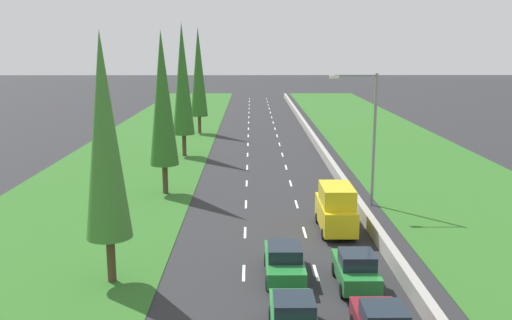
% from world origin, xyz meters
% --- Properties ---
extents(ground_plane, '(300.00, 300.00, 0.00)m').
position_xyz_m(ground_plane, '(0.00, 60.00, 0.00)').
color(ground_plane, '#28282B').
rests_on(ground_plane, ground).
extents(grass_verge_left, '(14.00, 140.00, 0.04)m').
position_xyz_m(grass_verge_left, '(-12.65, 60.00, 0.02)').
color(grass_verge_left, '#2D6623').
rests_on(grass_verge_left, ground).
extents(grass_verge_right, '(14.00, 140.00, 0.04)m').
position_xyz_m(grass_verge_right, '(14.35, 60.00, 0.02)').
color(grass_verge_right, '#2D6623').
rests_on(grass_verge_right, ground).
extents(median_barrier, '(0.44, 120.00, 0.85)m').
position_xyz_m(median_barrier, '(5.70, 60.00, 0.42)').
color(median_barrier, '#9E9B93').
rests_on(median_barrier, ground).
extents(lane_markings, '(3.64, 116.00, 0.01)m').
position_xyz_m(lane_markings, '(0.00, 60.00, 0.01)').
color(lane_markings, white).
rests_on(lane_markings, ground).
extents(green_hatchback_centre_lane, '(1.74, 3.90, 1.72)m').
position_xyz_m(green_hatchback_centre_lane, '(0.18, 20.84, 0.84)').
color(green_hatchback_centre_lane, '#237A33').
rests_on(green_hatchback_centre_lane, ground).
extents(green_sedan_centre_lane_fourth, '(1.82, 4.50, 1.64)m').
position_xyz_m(green_sedan_centre_lane_fourth, '(0.17, 26.50, 0.81)').
color(green_sedan_centre_lane_fourth, '#237A33').
rests_on(green_sedan_centre_lane_fourth, ground).
extents(green_hatchback_right_lane, '(1.74, 3.90, 1.72)m').
position_xyz_m(green_hatchback_right_lane, '(3.36, 25.41, 0.84)').
color(green_hatchback_right_lane, '#237A33').
rests_on(green_hatchback_right_lane, ground).
extents(yellow_van_right_lane, '(1.96, 4.90, 2.82)m').
position_xyz_m(yellow_van_right_lane, '(3.59, 33.22, 1.40)').
color(yellow_van_right_lane, yellow).
rests_on(yellow_van_right_lane, ground).
extents(poplar_tree_second, '(2.09, 2.09, 11.50)m').
position_xyz_m(poplar_tree_second, '(-7.85, 26.03, 6.80)').
color(poplar_tree_second, '#4C3823').
rests_on(poplar_tree_second, ground).
extents(poplar_tree_third, '(2.10, 2.10, 11.92)m').
position_xyz_m(poplar_tree_third, '(-7.74, 41.97, 7.01)').
color(poplar_tree_third, '#4C3823').
rests_on(poplar_tree_third, ground).
extents(poplar_tree_fourth, '(2.12, 2.12, 12.97)m').
position_xyz_m(poplar_tree_fourth, '(-8.01, 56.39, 7.54)').
color(poplar_tree_fourth, '#4C3823').
rests_on(poplar_tree_fourth, ground).
extents(poplar_tree_fifth, '(2.12, 2.12, 12.99)m').
position_xyz_m(poplar_tree_fifth, '(-7.80, 70.93, 7.55)').
color(poplar_tree_fifth, '#4C3823').
rests_on(poplar_tree_fifth, ground).
extents(street_light_mast, '(3.20, 0.28, 9.00)m').
position_xyz_m(street_light_mast, '(6.54, 38.74, 5.23)').
color(street_light_mast, gray).
rests_on(street_light_mast, ground).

